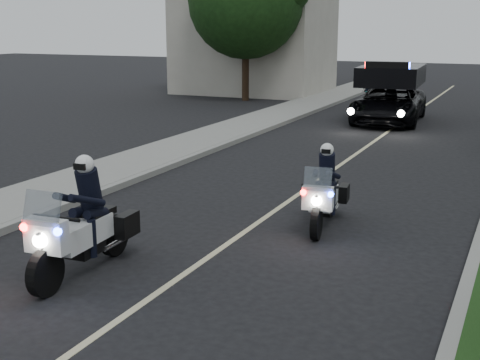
% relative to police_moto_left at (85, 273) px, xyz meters
% --- Properties ---
extents(ground, '(120.00, 120.00, 0.00)m').
position_rel_police_moto_left_xyz_m(ground, '(1.46, 0.64, 0.00)').
color(ground, black).
rests_on(ground, ground).
extents(curb_left, '(0.20, 60.00, 0.15)m').
position_rel_police_moto_left_xyz_m(curb_left, '(-2.64, 10.64, 0.07)').
color(curb_left, gray).
rests_on(curb_left, ground).
extents(sidewalk_left, '(2.00, 60.00, 0.16)m').
position_rel_police_moto_left_xyz_m(sidewalk_left, '(-3.74, 10.64, 0.08)').
color(sidewalk_left, gray).
rests_on(sidewalk_left, ground).
extents(building_far, '(8.00, 6.00, 7.00)m').
position_rel_police_moto_left_xyz_m(building_far, '(-8.54, 26.64, 3.50)').
color(building_far, '#A8A396').
rests_on(building_far, ground).
extents(lane_marking, '(0.12, 50.00, 0.01)m').
position_rel_police_moto_left_xyz_m(lane_marking, '(1.46, 10.64, 0.00)').
color(lane_marking, '#BFB78C').
rests_on(lane_marking, ground).
extents(police_moto_left, '(0.90, 2.25, 1.88)m').
position_rel_police_moto_left_xyz_m(police_moto_left, '(0.00, 0.00, 0.00)').
color(police_moto_left, silver).
rests_on(police_moto_left, ground).
extents(police_moto_right, '(0.92, 1.98, 1.63)m').
position_rel_police_moto_left_xyz_m(police_moto_right, '(2.71, 3.87, 0.00)').
color(police_moto_right, silver).
rests_on(police_moto_right, ground).
extents(police_suv, '(2.85, 5.54, 2.62)m').
position_rel_police_moto_left_xyz_m(police_suv, '(0.95, 18.14, 0.00)').
color(police_suv, black).
rests_on(police_suv, ground).
extents(bicycle, '(0.88, 1.95, 0.99)m').
position_rel_police_moto_left_xyz_m(bicycle, '(-0.86, 22.58, 0.00)').
color(bicycle, black).
rests_on(bicycle, ground).
extents(cyclist, '(0.62, 0.44, 1.64)m').
position_rel_police_moto_left_xyz_m(cyclist, '(-0.86, 22.58, 0.00)').
color(cyclist, black).
rests_on(cyclist, ground).
extents(tree_left_near, '(7.59, 7.59, 9.65)m').
position_rel_police_moto_left_xyz_m(tree_left_near, '(-7.36, 22.72, 0.00)').
color(tree_left_near, '#173812').
rests_on(tree_left_near, ground).
extents(tree_left_far, '(7.15, 7.15, 11.16)m').
position_rel_police_moto_left_xyz_m(tree_left_far, '(-8.15, 29.71, 0.00)').
color(tree_left_far, black).
rests_on(tree_left_far, ground).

